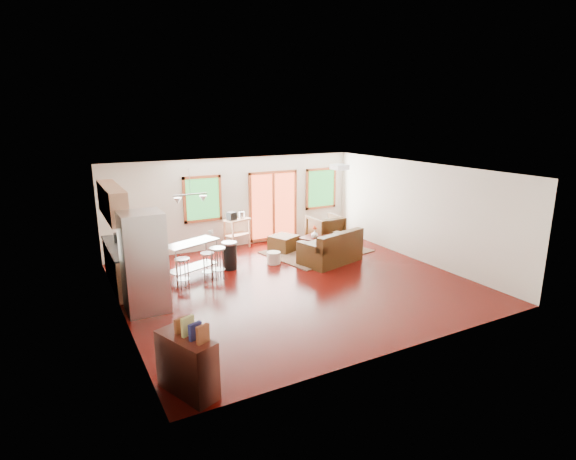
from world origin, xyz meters
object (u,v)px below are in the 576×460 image
armchair (325,228)px  refrigerator (145,262)px  kitchen_cart (236,223)px  coffee_table (317,238)px  island (192,253)px  loveseat (331,250)px  rug (317,252)px  ottoman (284,243)px

armchair → refrigerator: 6.24m
refrigerator → armchair: bearing=22.3°
armchair → refrigerator: (-5.74, -2.39, 0.53)m
kitchen_cart → coffee_table: bearing=-31.1°
kitchen_cart → armchair: bearing=-16.2°
island → coffee_table: bearing=7.3°
loveseat → refrigerator: (-4.87, -0.74, 0.66)m
armchair → refrigerator: size_ratio=0.47×
loveseat → island: bearing=153.4°
rug → coffee_table: bearing=60.2°
coffee_table → refrigerator: size_ratio=0.58×
loveseat → ottoman: bearing=97.1°
rug → refrigerator: bearing=-161.3°
loveseat → coffee_table: (0.28, 1.20, 0.00)m
rug → refrigerator: 5.38m
loveseat → island: 3.59m
rug → ottoman: ottoman is taller
refrigerator → island: size_ratio=1.38×
rug → loveseat: bearing=-98.6°
armchair → kitchen_cart: (-2.57, 0.74, 0.29)m
armchair → kitchen_cart: bearing=-17.8°
refrigerator → ottoman: bearing=27.7°
rug → armchair: size_ratio=2.86×
rug → armchair: bearing=43.7°
armchair → rug: bearing=42.1°
island → kitchen_cart: (1.82, 1.68, 0.17)m
coffee_table → armchair: (0.59, 0.45, 0.12)m
coffee_table → refrigerator: 5.54m
coffee_table → kitchen_cart: 2.35m
ottoman → rug: bearing=-36.2°
coffee_table → island: bearing=-172.7°
loveseat → coffee_table: bearing=61.4°
coffee_table → armchair: 0.75m
rug → coffee_table: size_ratio=2.30×
ottoman → refrigerator: refrigerator is taller
loveseat → rug: bearing=66.2°
coffee_table → island: size_ratio=0.80×
ottoman → kitchen_cart: kitchen_cart is taller
coffee_table → armchair: bearing=37.5°
loveseat → coffee_table: loveseat is taller
coffee_table → refrigerator: bearing=-159.4°
island → ottoman: bearing=15.5°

